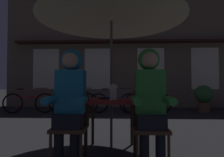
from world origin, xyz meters
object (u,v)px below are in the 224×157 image
Objects in this scene: lantern at (113,91)px; potted_plant at (204,96)px; chair_left at (71,122)px; bicycle_nearest at (29,103)px; patio_umbrella at (111,8)px; bicycle_second at (73,102)px; bicycle_fourth at (148,103)px; chair_right at (149,123)px; person_left_hooded at (70,93)px; person_right_hooded at (150,94)px; book at (107,98)px; bicycle_third at (114,103)px; cafe_table at (111,107)px.

lantern is 0.25× the size of potted_plant.
bicycle_nearest is at bearing 122.47° from chair_left.
patio_umbrella is at bearing 123.55° from lantern.
chair_left is at bearing -76.23° from bicycle_second.
bicycle_fourth is at bearing 68.03° from chair_left.
person_left_hooded is at bearing -176.61° from chair_right.
bicycle_nearest is at bearing 179.86° from bicycle_fourth.
patio_umbrella reaches higher than chair_right.
lantern is 0.17× the size of person_right_hooded.
chair_right is 0.77m from book.
lantern is at bearing -106.37° from bicycle_fourth.
chair_right reaches higher than book.
chair_left is 0.62× the size of person_right_hooded.
person_right_hooded reaches higher than lantern.
patio_umbrella is 1.37× the size of bicycle_second.
chair_right is (0.45, -0.33, -0.37)m from lantern.
bicycle_third is 3.07m from potted_plant.
bicycle_nearest is 1.02× the size of bicycle_fourth.
bicycle_third is at bearing 91.19° from cafe_table.
chair_right reaches higher than cafe_table.
patio_umbrella is 11.55× the size of book.
lantern is 0.17× the size of person_left_hooded.
bicycle_fourth is (1.04, 3.39, -1.71)m from patio_umbrella.
chair_left reaches higher than bicycle_nearest.
person_left_hooded reaches higher than potted_plant.
lantern is 0.14× the size of bicycle_nearest.
bicycle_third is 1.12m from bicycle_fourth.
lantern is 0.64m from person_left_hooded.
bicycle_third is at bearing -0.67° from bicycle_second.
bicycle_nearest is (-3.36, 3.82, -0.50)m from person_right_hooded.
bicycle_third is at bearing -174.64° from potted_plant.
cafe_table is 3.54m from bicycle_third.
patio_umbrella reaches higher than chair_left.
patio_umbrella is 1.37× the size of bicycle_third.
chair_left is 4.03m from bicycle_second.
chair_left is (-0.48, -0.37, -1.57)m from patio_umbrella.
potted_plant is (2.95, 3.85, -0.32)m from lantern.
chair_right is 0.95× the size of potted_plant.
bicycle_fourth is at bearing 83.03° from book.
lantern is 4.86m from potted_plant.
person_right_hooded is (0.00, -0.06, 0.36)m from chair_right.
bicycle_second is at bearing 103.58° from person_left_hooded.
lantern reaches higher than cafe_table.
bicycle_second is (-1.44, 3.54, -1.71)m from patio_umbrella.
bicycle_fourth is at bearing -3.49° from bicycle_second.
person_left_hooded reaches higher than bicycle_third.
person_left_hooded is at bearing -138.43° from patio_umbrella.
cafe_table is 0.45× the size of bicycle_fourth.
person_left_hooded is at bearing -111.68° from bicycle_fourth.
cafe_table is 0.62m from chair_left.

